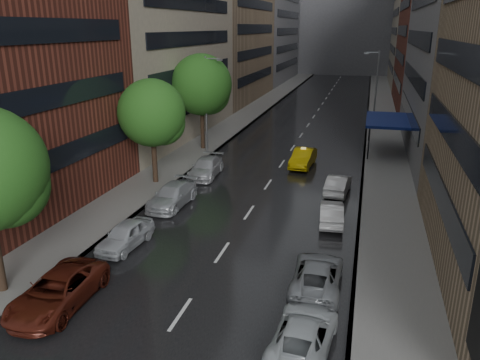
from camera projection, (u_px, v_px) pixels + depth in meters
The scene contains 13 objects.
road at pixel (312, 119), 62.23m from camera, with size 14.00×140.00×0.01m, color black.
sidewalk_left at pixel (247, 116), 64.46m from camera, with size 4.00×140.00×0.15m, color gray.
sidewalk_right at pixel (382, 122), 59.94m from camera, with size 4.00×140.00×0.15m, color gray.
buildings_right at pixel (441, 0), 59.90m from camera, with size 8.05×109.10×36.00m.
building_far at pixel (348, 9), 119.52m from camera, with size 40.00×14.00×32.00m, color slate.
tree_mid at pixel (152, 113), 35.13m from camera, with size 5.11×5.11×8.15m.
tree_far at pixel (201, 85), 45.00m from camera, with size 5.88×5.88×9.38m.
taxi at pixel (303, 158), 41.09m from camera, with size 1.65×4.72×1.56m, color #E0BA0B.
parked_cars_left at pixel (150, 214), 28.91m from camera, with size 2.64×24.94×1.50m.
parked_cars_right at pixel (323, 250), 24.34m from camera, with size 2.49×22.90×1.40m.
street_lamp_left at pixel (207, 103), 44.32m from camera, with size 1.74×0.22×9.00m.
street_lamp_right at pixel (375, 89), 54.18m from camera, with size 1.74×0.22×9.00m.
awning at pixel (387, 120), 45.25m from camera, with size 4.00×8.00×3.12m.
Camera 1 is at (7.04, -11.98, 11.77)m, focal length 35.00 mm.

